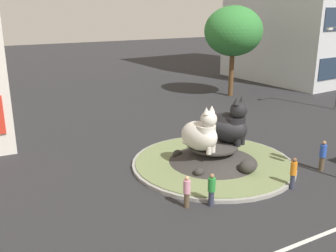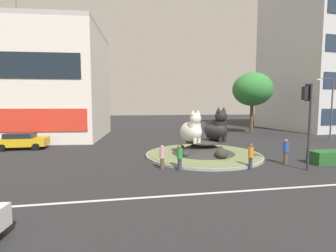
{
  "view_description": "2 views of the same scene",
  "coord_description": "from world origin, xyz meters",
  "px_view_note": "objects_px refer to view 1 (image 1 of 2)",
  "views": [
    {
      "loc": [
        -12.22,
        -16.77,
        8.76
      ],
      "look_at": [
        -1.75,
        2.16,
        2.02
      ],
      "focal_mm": 41.34,
      "sensor_mm": 36.0,
      "label": 1
    },
    {
      "loc": [
        -6.12,
        -18.25,
        4.09
      ],
      "look_at": [
        -2.6,
        1.66,
        2.33
      ],
      "focal_mm": 25.46,
      "sensor_mm": 36.0,
      "label": 2
    }
  ],
  "objects_px": {
    "pedestrian_blue_shirt": "(323,155)",
    "pedestrian_pink_shirt": "(187,191)",
    "broadleaf_tree_behind_island": "(233,31)",
    "cat_statue_white": "(201,134)",
    "cat_statue_black": "(230,125)",
    "pedestrian_orange_shirt": "(293,172)",
    "pedestrian_green_shirt": "(212,189)"
  },
  "relations": [
    {
      "from": "pedestrian_green_shirt",
      "to": "pedestrian_pink_shirt",
      "type": "bearing_deg",
      "value": -12.6
    },
    {
      "from": "cat_statue_black",
      "to": "pedestrian_blue_shirt",
      "type": "height_order",
      "value": "cat_statue_black"
    },
    {
      "from": "pedestrian_blue_shirt",
      "to": "pedestrian_orange_shirt",
      "type": "xyz_separation_m",
      "value": [
        -3.12,
        -0.85,
        -0.04
      ]
    },
    {
      "from": "cat_statue_black",
      "to": "pedestrian_orange_shirt",
      "type": "xyz_separation_m",
      "value": [
        0.57,
        -4.41,
        -1.33
      ]
    },
    {
      "from": "broadleaf_tree_behind_island",
      "to": "pedestrian_blue_shirt",
      "type": "xyz_separation_m",
      "value": [
        -7.19,
        -17.46,
        -5.47
      ]
    },
    {
      "from": "cat_statue_black",
      "to": "pedestrian_pink_shirt",
      "type": "relative_size",
      "value": 1.91
    },
    {
      "from": "cat_statue_black",
      "to": "pedestrian_pink_shirt",
      "type": "xyz_separation_m",
      "value": [
        -5.02,
        -3.45,
        -1.4
      ]
    },
    {
      "from": "pedestrian_pink_shirt",
      "to": "pedestrian_orange_shirt",
      "type": "height_order",
      "value": "pedestrian_orange_shirt"
    },
    {
      "from": "broadleaf_tree_behind_island",
      "to": "pedestrian_pink_shirt",
      "type": "bearing_deg",
      "value": -132.48
    },
    {
      "from": "cat_statue_black",
      "to": "broadleaf_tree_behind_island",
      "type": "xyz_separation_m",
      "value": [
        10.88,
        13.9,
        4.18
      ]
    },
    {
      "from": "cat_statue_white",
      "to": "pedestrian_blue_shirt",
      "type": "height_order",
      "value": "cat_statue_white"
    },
    {
      "from": "pedestrian_blue_shirt",
      "to": "pedestrian_pink_shirt",
      "type": "height_order",
      "value": "pedestrian_blue_shirt"
    },
    {
      "from": "pedestrian_blue_shirt",
      "to": "pedestrian_orange_shirt",
      "type": "height_order",
      "value": "pedestrian_blue_shirt"
    },
    {
      "from": "broadleaf_tree_behind_island",
      "to": "pedestrian_blue_shirt",
      "type": "height_order",
      "value": "broadleaf_tree_behind_island"
    },
    {
      "from": "cat_statue_white",
      "to": "pedestrian_pink_shirt",
      "type": "distance_m",
      "value": 4.47
    },
    {
      "from": "pedestrian_blue_shirt",
      "to": "pedestrian_pink_shirt",
      "type": "relative_size",
      "value": 1.13
    },
    {
      "from": "broadleaf_tree_behind_island",
      "to": "pedestrian_blue_shirt",
      "type": "distance_m",
      "value": 19.66
    },
    {
      "from": "broadleaf_tree_behind_island",
      "to": "pedestrian_pink_shirt",
      "type": "height_order",
      "value": "broadleaf_tree_behind_island"
    },
    {
      "from": "pedestrian_pink_shirt",
      "to": "pedestrian_orange_shirt",
      "type": "bearing_deg",
      "value": 30.58
    },
    {
      "from": "pedestrian_blue_shirt",
      "to": "pedestrian_pink_shirt",
      "type": "bearing_deg",
      "value": -26.07
    },
    {
      "from": "cat_statue_black",
      "to": "broadleaf_tree_behind_island",
      "type": "height_order",
      "value": "broadleaf_tree_behind_island"
    },
    {
      "from": "pedestrian_orange_shirt",
      "to": "cat_statue_black",
      "type": "bearing_deg",
      "value": 79.57
    },
    {
      "from": "pedestrian_pink_shirt",
      "to": "broadleaf_tree_behind_island",
      "type": "bearing_deg",
      "value": 87.85
    },
    {
      "from": "cat_statue_white",
      "to": "pedestrian_pink_shirt",
      "type": "xyz_separation_m",
      "value": [
        -2.84,
        -3.19,
        -1.32
      ]
    },
    {
      "from": "cat_statue_white",
      "to": "pedestrian_blue_shirt",
      "type": "bearing_deg",
      "value": 40.87
    },
    {
      "from": "pedestrian_pink_shirt",
      "to": "pedestrian_orange_shirt",
      "type": "xyz_separation_m",
      "value": [
        5.58,
        -0.96,
        0.07
      ]
    },
    {
      "from": "cat_statue_white",
      "to": "pedestrian_pink_shirt",
      "type": "relative_size",
      "value": 1.77
    },
    {
      "from": "cat_statue_black",
      "to": "pedestrian_orange_shirt",
      "type": "relative_size",
      "value": 1.77
    },
    {
      "from": "cat_statue_white",
      "to": "pedestrian_green_shirt",
      "type": "relative_size",
      "value": 1.72
    },
    {
      "from": "cat_statue_white",
      "to": "pedestrian_pink_shirt",
      "type": "height_order",
      "value": "cat_statue_white"
    },
    {
      "from": "pedestrian_orange_shirt",
      "to": "cat_statue_white",
      "type": "bearing_deg",
      "value": 105.72
    },
    {
      "from": "pedestrian_green_shirt",
      "to": "pedestrian_orange_shirt",
      "type": "distance_m",
      "value": 4.56
    }
  ]
}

